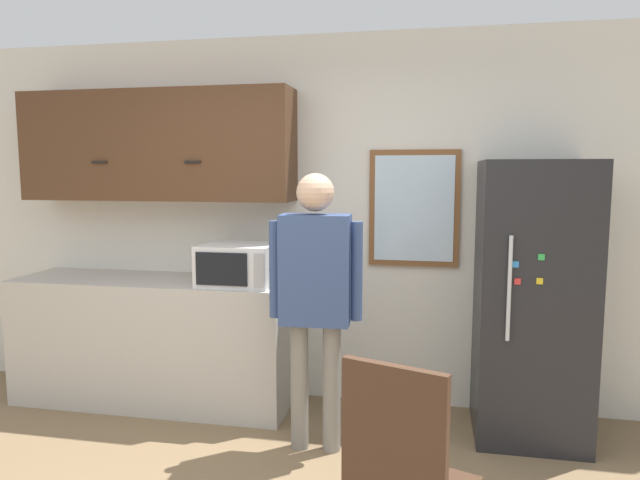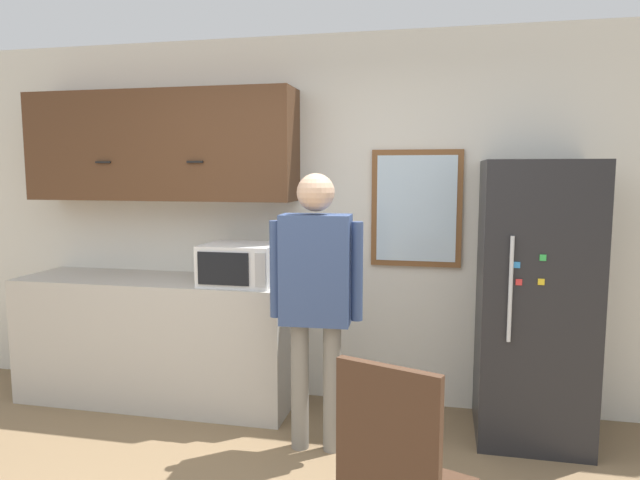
# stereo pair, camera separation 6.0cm
# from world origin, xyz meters

# --- Properties ---
(back_wall) EXTENTS (6.00, 0.06, 2.70)m
(back_wall) POSITION_xyz_m (0.00, 2.12, 1.35)
(back_wall) COLOR silver
(back_wall) RESTS_ON ground_plane
(counter) EXTENTS (2.06, 0.63, 0.93)m
(counter) POSITION_xyz_m (-1.17, 1.78, 0.47)
(counter) COLOR #BCB7AD
(counter) RESTS_ON ground_plane
(upper_cabinets) EXTENTS (2.06, 0.37, 0.80)m
(upper_cabinets) POSITION_xyz_m (-1.17, 1.91, 1.91)
(upper_cabinets) COLOR #51331E
(microwave) EXTENTS (0.51, 0.42, 0.28)m
(microwave) POSITION_xyz_m (-0.48, 1.70, 1.07)
(microwave) COLOR white
(microwave) RESTS_ON counter
(person) EXTENTS (0.57, 0.24, 1.71)m
(person) POSITION_xyz_m (0.16, 1.27, 1.04)
(person) COLOR gray
(person) RESTS_ON ground_plane
(refrigerator) EXTENTS (0.68, 0.70, 1.79)m
(refrigerator) POSITION_xyz_m (1.49, 1.75, 0.89)
(refrigerator) COLOR #232326
(refrigerator) RESTS_ON ground_plane
(chair) EXTENTS (0.58, 0.58, 1.02)m
(chair) POSITION_xyz_m (0.76, 0.08, 0.54)
(chair) COLOR #472D1E
(chair) RESTS_ON ground_plane
(window) EXTENTS (0.64, 0.05, 0.83)m
(window) POSITION_xyz_m (0.72, 2.08, 1.46)
(window) COLOR brown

